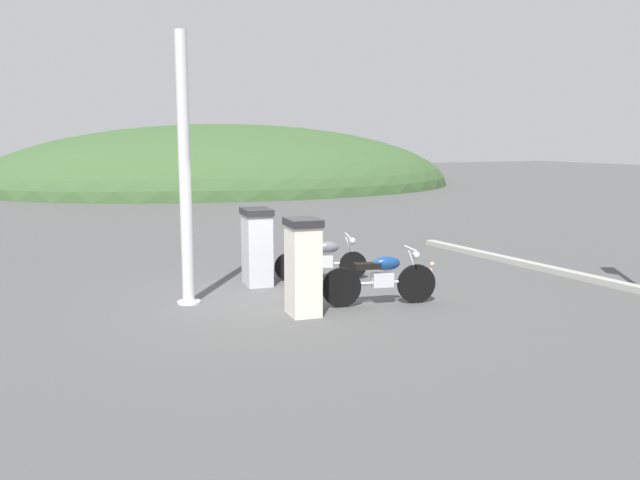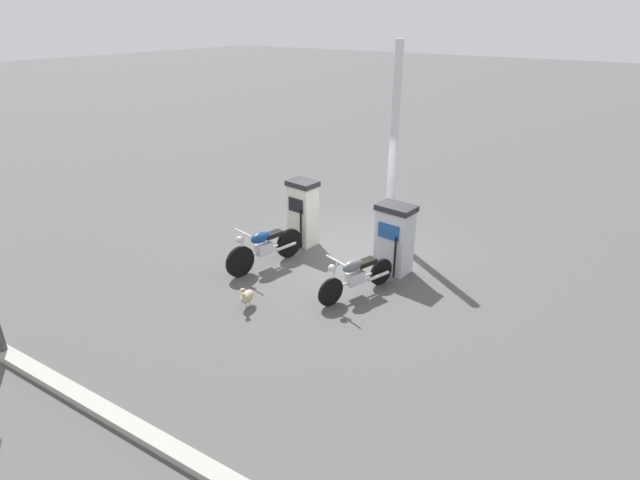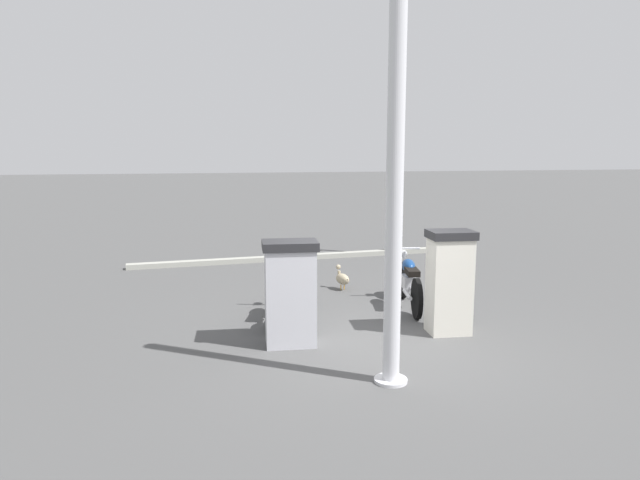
{
  "view_description": "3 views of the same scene",
  "coord_description": "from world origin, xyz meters",
  "px_view_note": "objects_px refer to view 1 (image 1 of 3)",
  "views": [
    {
      "loc": [
        -3.75,
        -10.67,
        2.79
      ],
      "look_at": [
        0.7,
        -0.33,
        1.06
      ],
      "focal_mm": 36.4,
      "sensor_mm": 36.0,
      "label": 1
    },
    {
      "loc": [
        8.77,
        5.56,
        5.05
      ],
      "look_at": [
        0.74,
        -0.2,
        0.61
      ],
      "focal_mm": 28.34,
      "sensor_mm": 36.0,
      "label": 2
    },
    {
      "loc": [
        -7.56,
        2.44,
        2.75
      ],
      "look_at": [
        1.43,
        0.47,
        1.26
      ],
      "focal_mm": 31.55,
      "sensor_mm": 36.0,
      "label": 3
    }
  ],
  "objects_px": {
    "canopy_support_pole": "(185,175)",
    "fuel_pump_far": "(257,246)",
    "fuel_pump_near": "(303,266)",
    "motorcycle_far_pump": "(323,257)",
    "motorcycle_near_pump": "(381,278)",
    "wandering_duck": "(427,276)"
  },
  "relations": [
    {
      "from": "fuel_pump_near",
      "to": "motorcycle_far_pump",
      "type": "relative_size",
      "value": 0.86
    },
    {
      "from": "wandering_duck",
      "to": "fuel_pump_near",
      "type": "bearing_deg",
      "value": -162.9
    },
    {
      "from": "fuel_pump_far",
      "to": "wandering_duck",
      "type": "xyz_separation_m",
      "value": [
        2.9,
        -1.52,
        -0.53
      ]
    },
    {
      "from": "fuel_pump_far",
      "to": "motorcycle_near_pump",
      "type": "distance_m",
      "value": 2.77
    },
    {
      "from": "fuel_pump_near",
      "to": "motorcycle_near_pump",
      "type": "xyz_separation_m",
      "value": [
        1.45,
        0.06,
        -0.33
      ]
    },
    {
      "from": "fuel_pump_far",
      "to": "canopy_support_pole",
      "type": "xyz_separation_m",
      "value": [
        -1.55,
        -0.95,
        1.45
      ]
    },
    {
      "from": "canopy_support_pole",
      "to": "wandering_duck",
      "type": "bearing_deg",
      "value": -7.22
    },
    {
      "from": "wandering_duck",
      "to": "canopy_support_pole",
      "type": "height_order",
      "value": "canopy_support_pole"
    },
    {
      "from": "fuel_pump_far",
      "to": "motorcycle_far_pump",
      "type": "relative_size",
      "value": 0.82
    },
    {
      "from": "motorcycle_far_pump",
      "to": "wandering_duck",
      "type": "xyz_separation_m",
      "value": [
        1.56,
        -1.42,
        -0.23
      ]
    },
    {
      "from": "fuel_pump_near",
      "to": "fuel_pump_far",
      "type": "distance_m",
      "value": 2.41
    },
    {
      "from": "fuel_pump_near",
      "to": "wandering_duck",
      "type": "xyz_separation_m",
      "value": [
        2.9,
        0.89,
        -0.57
      ]
    },
    {
      "from": "motorcycle_far_pump",
      "to": "motorcycle_near_pump",
      "type": "bearing_deg",
      "value": -87.28
    },
    {
      "from": "canopy_support_pole",
      "to": "fuel_pump_far",
      "type": "bearing_deg",
      "value": 31.54
    },
    {
      "from": "fuel_pump_near",
      "to": "canopy_support_pole",
      "type": "height_order",
      "value": "canopy_support_pole"
    },
    {
      "from": "fuel_pump_near",
      "to": "motorcycle_far_pump",
      "type": "height_order",
      "value": "fuel_pump_near"
    },
    {
      "from": "fuel_pump_far",
      "to": "canopy_support_pole",
      "type": "distance_m",
      "value": 2.33
    },
    {
      "from": "motorcycle_far_pump",
      "to": "canopy_support_pole",
      "type": "relative_size",
      "value": 0.4
    },
    {
      "from": "fuel_pump_far",
      "to": "motorcycle_far_pump",
      "type": "xyz_separation_m",
      "value": [
        1.35,
        -0.1,
        -0.3
      ]
    },
    {
      "from": "fuel_pump_near",
      "to": "fuel_pump_far",
      "type": "height_order",
      "value": "fuel_pump_near"
    },
    {
      "from": "canopy_support_pole",
      "to": "fuel_pump_near",
      "type": "bearing_deg",
      "value": -43.17
    },
    {
      "from": "motorcycle_near_pump",
      "to": "motorcycle_far_pump",
      "type": "height_order",
      "value": "motorcycle_near_pump"
    }
  ]
}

